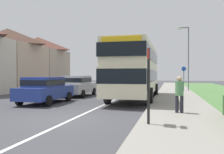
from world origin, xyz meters
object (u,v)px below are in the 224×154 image
(pedestrian_at_stop, at_px, (179,93))
(bus_stop_sign, at_px, (149,81))
(street_lamp_mid, at_px, (187,54))
(double_decker_bus, at_px, (135,69))
(parked_car_silver, at_px, (78,85))
(parked_car_blue, at_px, (45,89))
(cycle_route_sign, at_px, (184,78))

(pedestrian_at_stop, xyz_separation_m, bus_stop_sign, (-1.07, -2.60, 0.56))
(bus_stop_sign, bearing_deg, street_lamp_mid, 82.11)
(double_decker_bus, xyz_separation_m, parked_car_silver, (-4.84, 1.40, -1.24))
(double_decker_bus, distance_m, bus_stop_sign, 8.72)
(parked_car_silver, bearing_deg, double_decker_bus, -16.20)
(parked_car_blue, relative_size, parked_car_silver, 0.99)
(pedestrian_at_stop, relative_size, street_lamp_mid, 0.26)
(street_lamp_mid, bearing_deg, double_decker_bus, -114.94)
(parked_car_blue, relative_size, bus_stop_sign, 1.62)
(pedestrian_at_stop, height_order, bus_stop_sign, bus_stop_sign)
(parked_car_blue, xyz_separation_m, pedestrian_at_stop, (7.70, -2.48, 0.10))
(parked_car_blue, bearing_deg, cycle_route_sign, 52.59)
(parked_car_silver, bearing_deg, cycle_route_sign, 37.08)
(parked_car_blue, distance_m, bus_stop_sign, 8.38)
(parked_car_silver, height_order, street_lamp_mid, street_lamp_mid)
(double_decker_bus, bearing_deg, pedestrian_at_stop, -65.19)
(parked_car_silver, xyz_separation_m, bus_stop_sign, (6.51, -9.94, 0.64))
(double_decker_bus, bearing_deg, parked_car_silver, 163.80)
(cycle_route_sign, distance_m, street_lamp_mid, 2.57)
(pedestrian_at_stop, relative_size, bus_stop_sign, 0.64)
(cycle_route_sign, height_order, street_lamp_mid, street_lamp_mid)
(double_decker_bus, relative_size, pedestrian_at_stop, 5.92)
(bus_stop_sign, relative_size, street_lamp_mid, 0.40)
(bus_stop_sign, bearing_deg, parked_car_blue, 142.54)
(pedestrian_at_stop, bearing_deg, street_lamp_mid, 84.85)
(parked_car_blue, height_order, pedestrian_at_stop, pedestrian_at_stop)
(pedestrian_at_stop, distance_m, cycle_route_sign, 13.82)
(double_decker_bus, relative_size, cycle_route_sign, 3.92)
(bus_stop_sign, distance_m, street_lamp_mid, 17.59)
(parked_car_silver, relative_size, cycle_route_sign, 1.69)
(pedestrian_at_stop, bearing_deg, cycle_route_sign, 86.09)
(parked_car_blue, relative_size, street_lamp_mid, 0.64)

